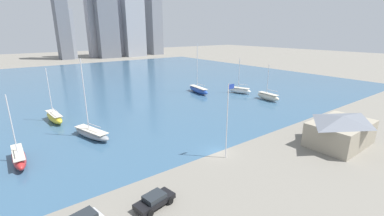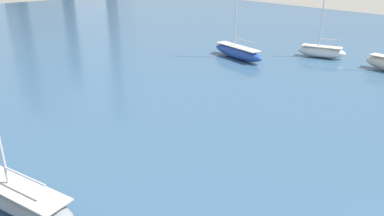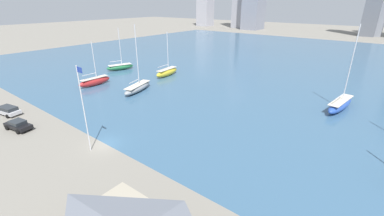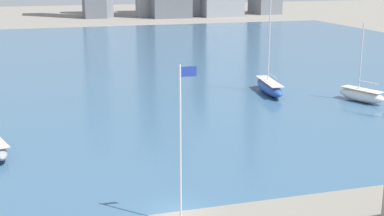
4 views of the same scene
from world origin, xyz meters
name	(u,v)px [view 4 (image 4 of 4)]	position (x,y,z in m)	size (l,w,h in m)	color
ground_plane	(176,212)	(0.00, 0.00, 0.00)	(500.00, 500.00, 0.00)	gray
harbor_water	(86,63)	(0.00, 70.00, 0.00)	(180.00, 140.00, 0.00)	#385B7A
flag_pole	(181,141)	(-0.13, -2.21, 6.42)	(1.24, 0.14, 11.86)	silver
sailboat_blue	(269,87)	(23.81, 35.12, 1.06)	(3.66, 10.88, 15.51)	#284CA8
sailboat_white	(361,95)	(34.18, 26.80, 0.99)	(4.75, 7.62, 11.02)	white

